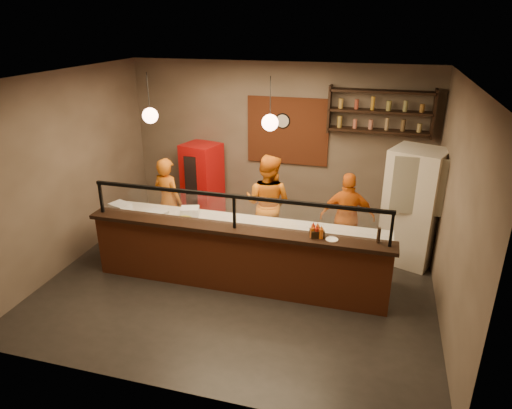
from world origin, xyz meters
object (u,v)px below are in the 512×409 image
(cook_right, at_px, (347,218))
(fridge, at_px, (413,207))
(pizza_dough, at_px, (281,226))
(condiment_caddy, at_px, (317,233))
(cook_mid, at_px, (268,204))
(cook_left, at_px, (168,201))
(pepper_mill, at_px, (379,235))
(wall_clock, at_px, (283,121))
(red_cooler, at_px, (202,182))

(cook_right, distance_m, fridge, 1.11)
(cook_right, bearing_deg, pizza_dough, 36.89)
(condiment_caddy, bearing_deg, cook_mid, 127.30)
(cook_left, bearing_deg, pepper_mill, 178.95)
(cook_mid, distance_m, fridge, 2.47)
(cook_right, height_order, fridge, fridge)
(cook_right, distance_m, condiment_caddy, 1.48)
(fridge, distance_m, pepper_mill, 1.74)
(cook_mid, bearing_deg, fridge, -162.04)
(wall_clock, distance_m, condiment_caddy, 3.11)
(cook_right, xyz_separation_m, pizza_dough, (-0.96, -0.88, 0.12))
(wall_clock, bearing_deg, cook_left, -140.03)
(fridge, relative_size, red_cooler, 1.25)
(cook_mid, xyz_separation_m, pepper_mill, (1.91, -1.37, 0.28))
(wall_clock, height_order, red_cooler, wall_clock)
(pizza_dough, bearing_deg, cook_mid, 116.45)
(fridge, bearing_deg, red_cooler, -169.34)
(wall_clock, xyz_separation_m, fridge, (2.50, -1.04, -1.10))
(condiment_caddy, relative_size, pepper_mill, 0.86)
(fridge, xyz_separation_m, red_cooler, (-4.10, 0.73, -0.20))
(condiment_caddy, bearing_deg, cook_right, 76.90)
(pizza_dough, bearing_deg, pepper_mill, -18.24)
(cook_right, relative_size, condiment_caddy, 8.25)
(cook_right, distance_m, red_cooler, 3.21)
(wall_clock, height_order, condiment_caddy, wall_clock)
(cook_left, bearing_deg, cook_right, -160.29)
(cook_left, distance_m, cook_right, 3.25)
(condiment_caddy, xyz_separation_m, pepper_mill, (0.84, 0.04, 0.06))
(red_cooler, bearing_deg, cook_left, -84.12)
(cook_left, distance_m, red_cooler, 1.21)
(cook_left, relative_size, condiment_caddy, 8.56)
(fridge, bearing_deg, pizza_dough, -129.26)
(cook_right, height_order, red_cooler, red_cooler)
(pizza_dough, relative_size, pepper_mill, 2.29)
(wall_clock, distance_m, red_cooler, 2.08)
(cook_left, height_order, pepper_mill, cook_left)
(cook_right, height_order, pizza_dough, cook_right)
(red_cooler, bearing_deg, pizza_dough, -26.86)
(pizza_dough, bearing_deg, condiment_caddy, -39.66)
(cook_right, bearing_deg, cook_left, -2.45)
(fridge, bearing_deg, cook_mid, -152.70)
(red_cooler, distance_m, pizza_dough, 2.82)
(cook_right, relative_size, fridge, 0.79)
(cook_left, xyz_separation_m, condiment_caddy, (2.92, -1.22, 0.29))
(fridge, height_order, pepper_mill, fridge)
(cook_right, bearing_deg, cook_mid, -5.62)
(red_cooler, height_order, pepper_mill, red_cooler)
(cook_left, height_order, pizza_dough, cook_left)
(cook_left, distance_m, fridge, 4.33)
(fridge, xyz_separation_m, pepper_mill, (-0.54, -1.64, 0.17))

